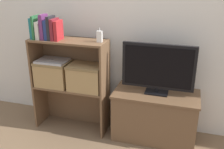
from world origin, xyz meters
The scene contains 18 objects.
ground_plane centered at (0.00, 0.00, 0.00)m, with size 16.00×16.00×0.00m, color brown.
wall_back centered at (0.00, 0.45, 1.20)m, with size 10.00×0.05×2.40m.
tv_stand centered at (0.43, 0.21, 0.25)m, with size 0.83×0.43×0.50m.
tv centered at (0.43, 0.20, 0.76)m, with size 0.69×0.14×0.49m.
bookshelf_lower_tier centered at (-0.45, 0.20, 0.30)m, with size 0.78×0.29×0.48m.
bookshelf_upper_tier centered at (-0.45, 0.20, 0.79)m, with size 0.78×0.29×0.50m.
book_teal centered at (-0.79, 0.10, 1.09)m, with size 0.03×0.12×0.20m.
book_forest centered at (-0.76, 0.10, 1.10)m, with size 0.02×0.15×0.23m.
book_ivory centered at (-0.73, 0.10, 1.07)m, with size 0.04×0.13×0.17m.
book_plum centered at (-0.68, 0.10, 1.10)m, with size 0.04×0.12×0.24m.
book_navy centered at (-0.64, 0.10, 1.08)m, with size 0.03×0.12×0.19m.
book_charcoal centered at (-0.60, 0.10, 1.10)m, with size 0.03×0.14×0.23m.
book_maroon centered at (-0.56, 0.10, 1.09)m, with size 0.03×0.15×0.21m.
book_crimson centered at (-0.52, 0.10, 1.08)m, with size 0.03×0.14×0.19m.
baby_monitor centered at (-0.12, 0.14, 1.04)m, with size 0.05×0.04×0.14m.
storage_basket_left centered at (-0.63, 0.13, 0.62)m, with size 0.35×0.25×0.26m.
storage_basket_right centered at (-0.27, 0.13, 0.62)m, with size 0.35×0.25×0.26m.
laptop centered at (-0.63, 0.13, 0.75)m, with size 0.31×0.23×0.02m.
Camera 1 is at (0.69, -2.13, 1.61)m, focal length 42.00 mm.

